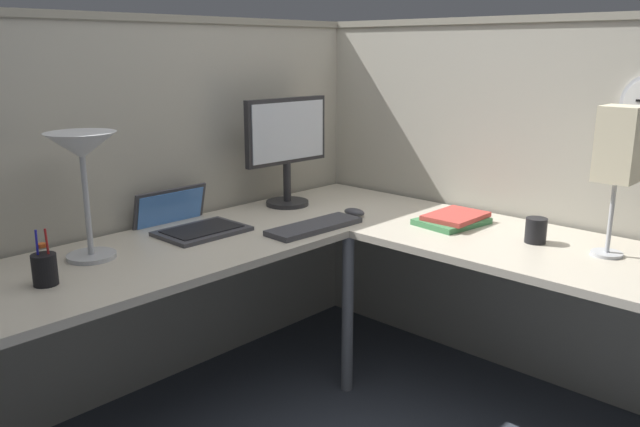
{
  "coord_description": "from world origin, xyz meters",
  "views": [
    {
      "loc": [
        -1.76,
        -1.48,
        1.45
      ],
      "look_at": [
        -0.02,
        0.15,
        0.83
      ],
      "focal_mm": 35.89,
      "sensor_mm": 36.0,
      "label": 1
    }
  ],
  "objects": [
    {
      "name": "coffee_mug",
      "position": [
        0.5,
        -0.48,
        0.78
      ],
      "size": [
        0.08,
        0.08,
        0.1
      ],
      "primitive_type": "cylinder",
      "color": "black",
      "rests_on": "desk"
    },
    {
      "name": "cubicle_wall_back",
      "position": [
        -0.36,
        0.87,
        0.79
      ],
      "size": [
        2.57,
        0.12,
        1.58
      ],
      "color": "#A8A393",
      "rests_on": "ground"
    },
    {
      "name": "pen_cup",
      "position": [
        -0.97,
        0.44,
        0.78
      ],
      "size": [
        0.08,
        0.08,
        0.18
      ],
      "color": "black",
      "rests_on": "desk"
    },
    {
      "name": "cubicle_wall_right",
      "position": [
        0.87,
        -0.27,
        0.79
      ],
      "size": [
        0.12,
        2.37,
        1.58
      ],
      "color": "#A8A393",
      "rests_on": "ground"
    },
    {
      "name": "desk_lamp_dome",
      "position": [
        -0.75,
        0.58,
        1.09
      ],
      "size": [
        0.24,
        0.24,
        0.44
      ],
      "color": "#B7BABF",
      "rests_on": "desk"
    },
    {
      "name": "computer_mouse",
      "position": [
        0.34,
        0.28,
        0.75
      ],
      "size": [
        0.06,
        0.1,
        0.03
      ],
      "primitive_type": "ellipsoid",
      "color": "#38383D",
      "rests_on": "desk"
    },
    {
      "name": "monitor",
      "position": [
        0.27,
        0.64,
        1.02
      ],
      "size": [
        0.46,
        0.2,
        0.5
      ],
      "color": "#232326",
      "rests_on": "desk"
    },
    {
      "name": "book_stack",
      "position": [
        0.52,
        -0.11,
        0.75
      ],
      "size": [
        0.31,
        0.25,
        0.04
      ],
      "color": "#3F7F4C",
      "rests_on": "desk"
    },
    {
      "name": "ground_plane",
      "position": [
        0.0,
        0.0,
        0.0
      ],
      "size": [
        6.8,
        6.8,
        0.0
      ],
      "primitive_type": "plane",
      "color": "#383D47"
    },
    {
      "name": "desk",
      "position": [
        -0.15,
        -0.05,
        0.63
      ],
      "size": [
        2.35,
        2.15,
        0.73
      ],
      "color": "beige",
      "rests_on": "ground"
    },
    {
      "name": "keyboard",
      "position": [
        0.06,
        0.26,
        0.74
      ],
      "size": [
        0.44,
        0.16,
        0.02
      ],
      "primitive_type": "cube",
      "rotation": [
        0.0,
        0.0,
        -0.04
      ],
      "color": "#38383D",
      "rests_on": "desk"
    },
    {
      "name": "laptop",
      "position": [
        -0.29,
        0.64,
        0.75
      ],
      "size": [
        0.34,
        0.38,
        0.22
      ],
      "color": "#38383D",
      "rests_on": "desk"
    },
    {
      "name": "desk_lamp_paper",
      "position": [
        0.53,
        -0.74,
        1.11
      ],
      "size": [
        0.13,
        0.13,
        0.53
      ],
      "color": "#B7BABF",
      "rests_on": "desk"
    }
  ]
}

